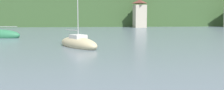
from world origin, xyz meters
The scene contains 3 objects.
wooded_hillside centered at (25.96, 163.19, 6.64)m, with size 352.00×70.77×40.95m.
shore_building_westcentral centered at (16.42, 116.90, 4.43)m, with size 3.79×5.96×9.11m.
sailboat_far_0 centered at (-2.73, 61.29, 0.46)m, with size 5.95×8.01×10.94m.
Camera 1 is at (-2.14, 27.55, 3.85)m, focal length 44.13 mm.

